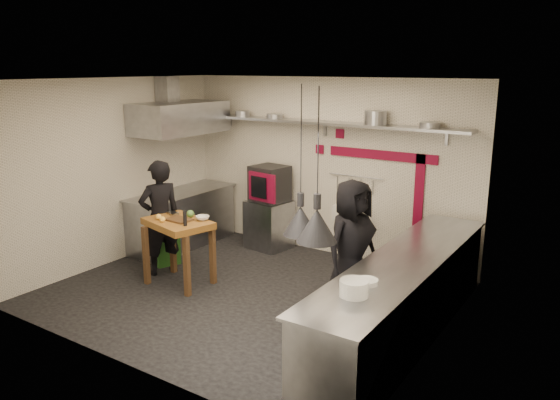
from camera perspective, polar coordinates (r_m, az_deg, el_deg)
The scene contains 47 objects.
floor at distance 7.41m, azimuth -3.42°, elevation -9.77°, with size 5.00×5.00×0.00m, color black.
ceiling at distance 6.79m, azimuth -3.77°, elevation 12.43°, with size 5.00×5.00×0.00m, color beige.
wall_back at distance 8.70m, azimuth 4.78°, elevation 3.45°, with size 5.00×0.04×2.80m, color silver.
wall_front at distance 5.50m, azimuth -16.89°, elevation -3.32°, with size 5.00×0.04×2.80m, color silver.
wall_left at distance 8.68m, azimuth -16.91°, elevation 2.87°, with size 0.04×4.20×2.80m, color silver.
wall_right at distance 5.85m, azimuth 16.38°, elevation -2.24°, with size 0.04×4.20×2.80m, color silver.
red_band_horiz at distance 8.23m, azimuth 10.57°, elevation 4.64°, with size 1.70×0.02×0.14m, color maroon.
red_band_vert at distance 8.11m, azimuth 14.32°, elevation 0.84°, with size 0.14×0.02×1.10m, color maroon.
red_tile_a at distance 8.48m, azimuth 6.28°, elevation 6.91°, with size 0.14×0.02×0.14m, color maroon.
red_tile_b at distance 8.68m, azimuth 4.17°, elevation 5.31°, with size 0.14×0.02×0.14m, color maroon.
back_shelf at distance 8.44m, azimuth 4.28°, elevation 8.08°, with size 4.60×0.34×0.04m, color gray.
shelf_bracket_left at distance 9.63m, azimuth -5.28°, elevation 8.18°, with size 0.04×0.06×0.24m, color gray.
shelf_bracket_mid at distance 8.58m, azimuth 4.76°, elevation 7.49°, with size 0.04×0.06×0.24m, color gray.
shelf_bracket_right at distance 7.85m, azimuth 17.07°, elevation 6.34°, with size 0.04×0.06×0.24m, color gray.
pan_far_left at distance 9.26m, azimuth -3.94°, elevation 9.00°, with size 0.25×0.25×0.09m, color gray.
pan_mid_left at distance 8.88m, azimuth -0.56°, elevation 8.76°, with size 0.27×0.27×0.07m, color gray.
stock_pot at distance 8.03m, azimuth 9.94°, elevation 8.48°, with size 0.32×0.32×0.20m, color gray.
pan_right at distance 7.75m, azimuth 15.38°, elevation 7.56°, with size 0.28×0.28×0.08m, color gray.
oven_stand at distance 9.08m, azimuth -1.15°, elevation -2.56°, with size 0.65×0.59×0.80m, color gray.
combi_oven at distance 8.93m, azimuth -1.08°, elevation 1.74°, with size 0.54×0.50×0.58m, color black.
oven_door at distance 8.65m, azimuth -1.89°, elevation 1.34°, with size 0.56×0.03×0.46m, color maroon.
oven_glass at distance 8.65m, azimuth -2.25°, elevation 1.34°, with size 0.32×0.01×0.34m, color black.
hand_sink at distance 8.43m, azimuth 7.38°, elevation -1.28°, with size 0.46×0.34×0.22m, color silver.
sink_tap at distance 8.39m, azimuth 7.42°, elevation -0.09°, with size 0.03×0.03×0.14m, color gray.
sink_drain at distance 8.52m, azimuth 7.17°, elevation -4.19°, with size 0.06×0.06×0.66m, color gray.
utensil_rail at distance 8.43m, azimuth 7.91°, elevation 2.48°, with size 0.02×0.02×0.90m, color gray.
counter_right at distance 6.28m, azimuth 12.69°, elevation -10.14°, with size 0.70×3.80×0.90m, color gray.
counter_right_top at distance 6.11m, azimuth 12.92°, elevation -6.14°, with size 0.76×3.90×0.03m, color gray.
plate_stack at distance 5.05m, azimuth 7.75°, elevation -9.10°, with size 0.26×0.26×0.15m, color silver.
small_bowl_right at distance 5.35m, azimuth 9.04°, elevation -8.43°, with size 0.22×0.22×0.05m, color silver.
counter_left at distance 9.33m, azimuth -10.18°, elevation -1.99°, with size 0.70×1.90×0.90m, color gray.
counter_left_top at distance 9.22m, azimuth -10.31°, elevation 0.79°, with size 0.76×2.00×0.03m, color gray.
extractor_hood at distance 8.99m, azimuth -10.41°, elevation 8.44°, with size 0.78×1.60×0.50m, color gray.
hood_duct at distance 9.14m, azimuth -11.68°, elevation 10.98°, with size 0.28×0.28×0.50m, color gray.
green_bin at distance 8.59m, azimuth -11.95°, elevation -4.88°, with size 0.36×0.36×0.50m, color #21541B.
prep_table at distance 7.70m, azimuth -10.49°, elevation -5.38°, with size 0.92×0.64×0.92m, color olive, non-canonical shape.
cutting_board at distance 7.54m, azimuth -10.52°, elevation -2.03°, with size 0.35×0.24×0.03m, color #4D321C.
pepper_mill at distance 7.26m, azimuth -9.90°, elevation -1.91°, with size 0.05×0.05×0.20m, color black.
lemon_a at distance 7.63m, azimuth -12.57°, elevation -1.73°, with size 0.08×0.08×0.08m, color #FFC147.
lemon_b at distance 7.50m, azimuth -12.19°, elevation -1.99°, with size 0.08×0.08×0.08m, color #FFC147.
veg_ball at distance 7.66m, azimuth -9.35°, elevation -1.43°, with size 0.10×0.10×0.10m, color #4E8339.
steel_tray at distance 7.86m, azimuth -11.11°, elevation -1.37°, with size 0.17×0.12×0.03m, color gray.
bowl at distance 7.50m, azimuth -8.10°, elevation -1.87°, with size 0.19×0.19×0.06m, color silver.
heat_lamp_near at distance 5.43m, azimuth 2.20°, elevation 4.04°, with size 0.36×0.36×1.52m, color black, non-canonical shape.
heat_lamp_far at distance 4.85m, azimuth 3.97°, elevation 3.52°, with size 0.37×0.37×1.40m, color black, non-canonical shape.
chef_left at distance 8.03m, azimuth -12.43°, elevation -1.82°, with size 0.61×0.40×1.68m, color black.
chef_right at distance 6.75m, azimuth 7.50°, elevation -4.75°, with size 0.81×0.53×1.65m, color black.
Camera 1 is at (4.10, -5.41, 2.97)m, focal length 35.00 mm.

